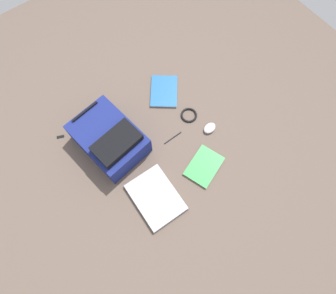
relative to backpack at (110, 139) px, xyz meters
name	(u,v)px	position (x,y,z in m)	size (l,w,h in m)	color
ground_plane	(159,148)	(0.21, 0.24, -0.10)	(3.48, 3.48, 0.00)	brown
backpack	(110,139)	(0.00, 0.00, 0.00)	(0.50, 0.39, 0.22)	navy
laptop	(156,197)	(0.47, 0.02, -0.08)	(0.36, 0.27, 0.03)	#929296
book_comic	(204,166)	(0.49, 0.40, -0.09)	(0.25, 0.29, 0.02)	silver
book_blue	(164,91)	(-0.12, 0.53, -0.09)	(0.32, 0.31, 0.02)	silver
computer_mouse	(210,128)	(0.31, 0.60, -0.08)	(0.06, 0.09, 0.04)	silver
cable_coil	(189,115)	(0.14, 0.55, -0.09)	(0.12, 0.12, 0.01)	black
pen_black	(173,138)	(0.21, 0.36, -0.09)	(0.01, 0.01, 0.14)	black
usb_stick	(60,137)	(-0.26, -0.25, -0.09)	(0.02, 0.05, 0.01)	black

